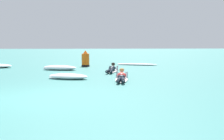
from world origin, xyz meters
The scene contains 7 objects.
ground_plane centered at (0.00, 10.00, 0.00)m, with size 120.00×120.00×0.00m, color #387A75.
surfer_near centered at (3.11, 3.73, 0.13)m, with size 0.85×2.73×0.55m.
surfer_far centered at (2.93, 7.25, 0.14)m, with size 0.98×2.64×0.54m.
whitewater_front centered at (5.10, 11.83, 0.06)m, with size 3.06×1.60×0.14m.
whitewater_mid_left centered at (-0.16, 8.44, 0.14)m, with size 2.23×1.28×0.30m.
whitewater_mid_right centered at (0.74, 4.31, 0.12)m, with size 2.00×1.30×0.25m.
channel_marker_buoy centered at (1.33, 10.89, 0.46)m, with size 0.56×0.56×1.13m.
Camera 1 is at (1.89, -8.10, 1.64)m, focal length 43.64 mm.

